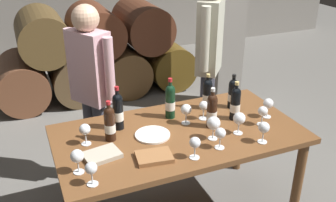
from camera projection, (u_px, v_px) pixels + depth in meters
name	position (u px, v px, depth m)	size (l,w,h in m)	color
barrel_stack	(96.00, 54.00, 4.93)	(2.49, 0.90, 1.15)	brown
dining_table	(179.00, 143.00, 2.70)	(1.70, 0.90, 0.76)	brown
wine_bottle_0	(170.00, 101.00, 2.80)	(0.07, 0.07, 0.31)	black
wine_bottle_1	(235.00, 103.00, 2.78)	(0.07, 0.07, 0.30)	black
wine_bottle_2	(118.00, 111.00, 2.65)	(0.07, 0.07, 0.32)	black
wine_bottle_3	(110.00, 123.00, 2.51)	(0.07, 0.07, 0.28)	black
wine_bottle_4	(212.00, 110.00, 2.67)	(0.07, 0.07, 0.30)	black
wine_bottle_5	(233.00, 93.00, 2.96)	(0.07, 0.07, 0.28)	black
wine_bottle_6	(207.00, 94.00, 2.94)	(0.07, 0.07, 0.29)	black
wine_glass_0	(204.00, 106.00, 2.79)	(0.07, 0.07, 0.14)	white
wine_glass_1	(239.00, 119.00, 2.59)	(0.09, 0.09, 0.16)	white
wine_glass_2	(263.00, 112.00, 2.71)	(0.07, 0.07, 0.14)	white
wine_glass_3	(268.00, 104.00, 2.82)	(0.08, 0.08, 0.15)	white
wine_glass_4	(214.00, 124.00, 2.53)	(0.09, 0.09, 0.16)	white
wine_glass_5	(77.00, 157.00, 2.19)	(0.08, 0.08, 0.15)	white
wine_glass_6	(91.00, 169.00, 2.09)	(0.07, 0.07, 0.14)	white
wine_glass_7	(195.00, 144.00, 2.33)	(0.07, 0.07, 0.15)	white
wine_glass_8	(264.00, 128.00, 2.49)	(0.08, 0.08, 0.15)	white
wine_glass_9	(186.00, 110.00, 2.73)	(0.08, 0.08, 0.15)	white
wine_glass_10	(220.00, 134.00, 2.43)	(0.07, 0.07, 0.15)	white
wine_glass_11	(85.00, 130.00, 2.47)	(0.07, 0.07, 0.15)	white
tasting_notebook	(102.00, 155.00, 2.37)	(0.22, 0.16, 0.03)	#B2A893
leather_ledger	(154.00, 157.00, 2.36)	(0.22, 0.16, 0.03)	#936038
serving_plate	(153.00, 135.00, 2.61)	(0.24, 0.24, 0.01)	white
sommelier_presenting	(209.00, 51.00, 3.38)	(0.34, 0.40, 1.72)	#383842
taster_seated_left	(91.00, 83.00, 3.04)	(0.32, 0.43, 1.54)	#383842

